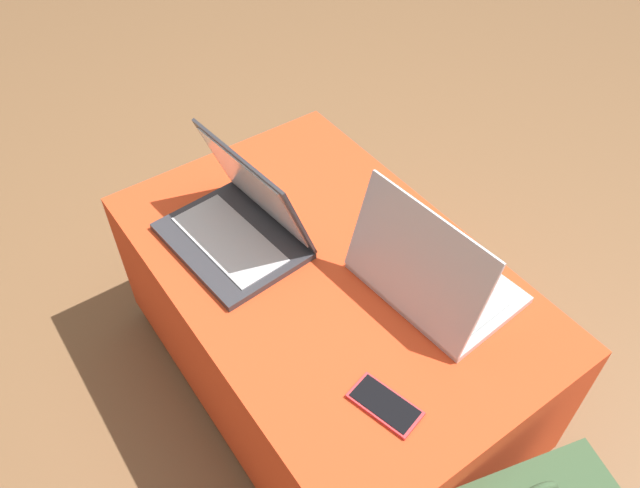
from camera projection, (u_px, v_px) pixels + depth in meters
ground_plane at (326, 377)px, 1.73m from camera, size 14.00×14.00×0.00m
ottoman at (327, 328)px, 1.56m from camera, size 1.02×0.66×0.46m
laptop_near at (239, 222)px, 1.42m from camera, size 0.35×0.27×0.24m
laptop_far at (430, 275)px, 1.31m from camera, size 0.35×0.27×0.25m
cell_phone at (385, 405)px, 1.15m from camera, size 0.15×0.10×0.01m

